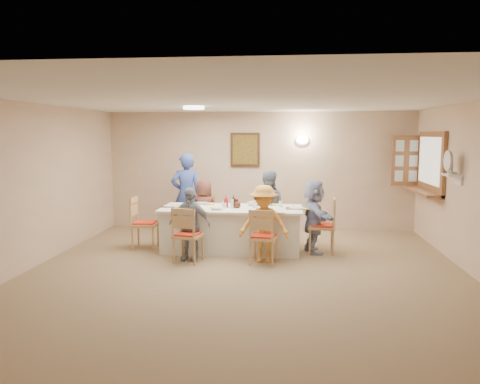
# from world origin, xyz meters

# --- Properties ---
(ground) EXTENTS (7.00, 7.00, 0.00)m
(ground) POSITION_xyz_m (0.00, 0.00, 0.00)
(ground) COLOR #88714E
(room_walls) EXTENTS (7.00, 7.00, 7.00)m
(room_walls) POSITION_xyz_m (0.00, 0.00, 1.51)
(room_walls) COLOR tan
(room_walls) RESTS_ON ground
(wall_picture) EXTENTS (0.62, 0.05, 0.72)m
(wall_picture) POSITION_xyz_m (-0.30, 3.46, 1.70)
(wall_picture) COLOR #442A18
(wall_picture) RESTS_ON room_walls
(wall_sconce) EXTENTS (0.26, 0.09, 0.18)m
(wall_sconce) POSITION_xyz_m (0.90, 3.44, 1.90)
(wall_sconce) COLOR white
(wall_sconce) RESTS_ON room_walls
(ceiling_light) EXTENTS (0.36, 0.36, 0.05)m
(ceiling_light) POSITION_xyz_m (-1.00, 1.50, 2.47)
(ceiling_light) COLOR white
(ceiling_light) RESTS_ON room_walls
(serving_hatch) EXTENTS (0.06, 1.50, 1.15)m
(serving_hatch) POSITION_xyz_m (3.21, 2.40, 1.50)
(serving_hatch) COLOR brown
(serving_hatch) RESTS_ON room_walls
(hatch_sill) EXTENTS (0.30, 1.50, 0.05)m
(hatch_sill) POSITION_xyz_m (3.09, 2.40, 0.97)
(hatch_sill) COLOR brown
(hatch_sill) RESTS_ON room_walls
(shutter_door) EXTENTS (0.55, 0.04, 1.00)m
(shutter_door) POSITION_xyz_m (2.95, 3.16, 1.50)
(shutter_door) COLOR brown
(shutter_door) RESTS_ON room_walls
(fan_shelf) EXTENTS (0.22, 0.36, 0.03)m
(fan_shelf) POSITION_xyz_m (3.13, 1.05, 1.40)
(fan_shelf) COLOR white
(fan_shelf) RESTS_ON room_walls
(desk_fan) EXTENTS (0.30, 0.30, 0.28)m
(desk_fan) POSITION_xyz_m (3.10, 1.05, 1.55)
(desk_fan) COLOR #A5A5A8
(desk_fan) RESTS_ON fan_shelf
(dining_table) EXTENTS (2.44, 1.03, 0.76)m
(dining_table) POSITION_xyz_m (-0.36, 1.52, 0.38)
(dining_table) COLOR silver
(dining_table) RESTS_ON ground
(chair_back_left) EXTENTS (0.48, 0.48, 0.88)m
(chair_back_left) POSITION_xyz_m (-0.96, 2.32, 0.44)
(chair_back_left) COLOR tan
(chair_back_left) RESTS_ON ground
(chair_back_right) EXTENTS (0.49, 0.49, 0.96)m
(chair_back_right) POSITION_xyz_m (0.24, 2.32, 0.48)
(chair_back_right) COLOR tan
(chair_back_right) RESTS_ON ground
(chair_front_left) EXTENTS (0.50, 0.50, 0.89)m
(chair_front_left) POSITION_xyz_m (-0.96, 0.72, 0.45)
(chair_front_left) COLOR tan
(chair_front_left) RESTS_ON ground
(chair_front_right) EXTENTS (0.48, 0.48, 0.89)m
(chair_front_right) POSITION_xyz_m (0.24, 0.72, 0.44)
(chair_front_right) COLOR tan
(chair_front_right) RESTS_ON ground
(chair_left_end) EXTENTS (0.45, 0.45, 0.92)m
(chair_left_end) POSITION_xyz_m (-1.91, 1.52, 0.46)
(chair_left_end) COLOR tan
(chair_left_end) RESTS_ON ground
(chair_right_end) EXTENTS (0.48, 0.48, 0.96)m
(chair_right_end) POSITION_xyz_m (1.19, 1.52, 0.48)
(chair_right_end) COLOR tan
(chair_right_end) RESTS_ON ground
(diner_back_left) EXTENTS (0.68, 0.53, 1.18)m
(diner_back_left) POSITION_xyz_m (-0.96, 2.20, 0.59)
(diner_back_left) COLOR brown
(diner_back_left) RESTS_ON ground
(diner_back_right) EXTENTS (0.72, 0.60, 1.36)m
(diner_back_right) POSITION_xyz_m (0.24, 2.20, 0.68)
(diner_back_right) COLOR gray
(diner_back_right) RESTS_ON ground
(diner_front_left) EXTENTS (0.77, 0.49, 1.18)m
(diner_front_left) POSITION_xyz_m (-0.96, 0.84, 0.59)
(diner_front_left) COLOR #8C91A1
(diner_front_left) RESTS_ON ground
(diner_front_right) EXTENTS (0.88, 0.60, 1.23)m
(diner_front_right) POSITION_xyz_m (0.24, 0.84, 0.62)
(diner_front_right) COLOR #F6A641
(diner_front_right) RESTS_ON ground
(diner_right_end) EXTENTS (1.31, 0.83, 1.26)m
(diner_right_end) POSITION_xyz_m (1.06, 1.52, 0.63)
(diner_right_end) COLOR #9FA9D1
(diner_right_end) RESTS_ON ground
(caregiver) EXTENTS (0.85, 0.78, 1.65)m
(caregiver) POSITION_xyz_m (-1.41, 2.67, 0.83)
(caregiver) COLOR #3852AB
(caregiver) RESTS_ON ground
(placemat_fl) EXTENTS (0.36, 0.27, 0.01)m
(placemat_fl) POSITION_xyz_m (-0.96, 1.10, 0.76)
(placemat_fl) COLOR #472B19
(placemat_fl) RESTS_ON dining_table
(plate_fl) EXTENTS (0.22, 0.22, 0.01)m
(plate_fl) POSITION_xyz_m (-0.96, 1.10, 0.77)
(plate_fl) COLOR white
(plate_fl) RESTS_ON dining_table
(napkin_fl) EXTENTS (0.14, 0.14, 0.01)m
(napkin_fl) POSITION_xyz_m (-0.78, 1.05, 0.77)
(napkin_fl) COLOR #F6FF35
(napkin_fl) RESTS_ON dining_table
(placemat_fr) EXTENTS (0.37, 0.27, 0.01)m
(placemat_fr) POSITION_xyz_m (0.24, 1.10, 0.76)
(placemat_fr) COLOR #472B19
(placemat_fr) RESTS_ON dining_table
(plate_fr) EXTENTS (0.26, 0.26, 0.02)m
(plate_fr) POSITION_xyz_m (0.24, 1.10, 0.77)
(plate_fr) COLOR white
(plate_fr) RESTS_ON dining_table
(napkin_fr) EXTENTS (0.15, 0.15, 0.01)m
(napkin_fr) POSITION_xyz_m (0.42, 1.05, 0.77)
(napkin_fr) COLOR #F6FF35
(napkin_fr) RESTS_ON dining_table
(placemat_bl) EXTENTS (0.37, 0.27, 0.01)m
(placemat_bl) POSITION_xyz_m (-0.96, 1.94, 0.76)
(placemat_bl) COLOR #472B19
(placemat_bl) RESTS_ON dining_table
(plate_bl) EXTENTS (0.23, 0.23, 0.01)m
(plate_bl) POSITION_xyz_m (-0.96, 1.94, 0.77)
(plate_bl) COLOR white
(plate_bl) RESTS_ON dining_table
(napkin_bl) EXTENTS (0.15, 0.15, 0.01)m
(napkin_bl) POSITION_xyz_m (-0.78, 1.89, 0.77)
(napkin_bl) COLOR #F6FF35
(napkin_bl) RESTS_ON dining_table
(placemat_br) EXTENTS (0.36, 0.27, 0.01)m
(placemat_br) POSITION_xyz_m (0.24, 1.94, 0.76)
(placemat_br) COLOR #472B19
(placemat_br) RESTS_ON dining_table
(plate_br) EXTENTS (0.23, 0.23, 0.01)m
(plate_br) POSITION_xyz_m (0.24, 1.94, 0.77)
(plate_br) COLOR white
(plate_br) RESTS_ON dining_table
(napkin_br) EXTENTS (0.15, 0.15, 0.01)m
(napkin_br) POSITION_xyz_m (0.42, 1.89, 0.77)
(napkin_br) COLOR #F6FF35
(napkin_br) RESTS_ON dining_table
(placemat_le) EXTENTS (0.35, 0.26, 0.01)m
(placemat_le) POSITION_xyz_m (-1.46, 1.52, 0.76)
(placemat_le) COLOR #472B19
(placemat_le) RESTS_ON dining_table
(plate_le) EXTENTS (0.22, 0.22, 0.01)m
(plate_le) POSITION_xyz_m (-1.46, 1.52, 0.77)
(plate_le) COLOR white
(plate_le) RESTS_ON dining_table
(napkin_le) EXTENTS (0.13, 0.13, 0.01)m
(napkin_le) POSITION_xyz_m (-1.28, 1.47, 0.77)
(napkin_le) COLOR #F6FF35
(napkin_le) RESTS_ON dining_table
(placemat_re) EXTENTS (0.36, 0.27, 0.01)m
(placemat_re) POSITION_xyz_m (0.76, 1.52, 0.76)
(placemat_re) COLOR #472B19
(placemat_re) RESTS_ON dining_table
(plate_re) EXTENTS (0.26, 0.26, 0.02)m
(plate_re) POSITION_xyz_m (0.76, 1.52, 0.77)
(plate_re) COLOR white
(plate_re) RESTS_ON dining_table
(napkin_re) EXTENTS (0.14, 0.14, 0.01)m
(napkin_re) POSITION_xyz_m (0.94, 1.47, 0.77)
(napkin_re) COLOR #F6FF35
(napkin_re) RESTS_ON dining_table
(teacup_a) EXTENTS (0.17, 0.17, 0.09)m
(teacup_a) POSITION_xyz_m (-1.12, 1.19, 0.80)
(teacup_a) COLOR white
(teacup_a) RESTS_ON dining_table
(teacup_b) EXTENTS (0.16, 0.16, 0.09)m
(teacup_b) POSITION_xyz_m (0.03, 2.02, 0.81)
(teacup_b) COLOR white
(teacup_b) RESTS_ON dining_table
(bowl_a) EXTENTS (0.24, 0.24, 0.05)m
(bowl_a) POSITION_xyz_m (-0.59, 1.27, 0.79)
(bowl_a) COLOR white
(bowl_a) RESTS_ON dining_table
(bowl_b) EXTENTS (0.30, 0.30, 0.07)m
(bowl_b) POSITION_xyz_m (-0.01, 1.80, 0.79)
(bowl_b) COLOR white
(bowl_b) RESTS_ON dining_table
(condiment_ketchup) EXTENTS (0.11, 0.11, 0.21)m
(condiment_ketchup) POSITION_xyz_m (-0.46, 1.52, 0.86)
(condiment_ketchup) COLOR #A90E1E
(condiment_ketchup) RESTS_ON dining_table
(condiment_brown) EXTENTS (0.14, 0.14, 0.22)m
(condiment_brown) POSITION_xyz_m (-0.33, 1.57, 0.87)
(condiment_brown) COLOR #432011
(condiment_brown) RESTS_ON dining_table
(condiment_malt) EXTENTS (0.17, 0.17, 0.16)m
(condiment_malt) POSITION_xyz_m (-0.26, 1.49, 0.84)
(condiment_malt) COLOR #432011
(condiment_malt) RESTS_ON dining_table
(drinking_glass) EXTENTS (0.06, 0.06, 0.09)m
(drinking_glass) POSITION_xyz_m (-0.51, 1.57, 0.82)
(drinking_glass) COLOR silver
(drinking_glass) RESTS_ON dining_table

